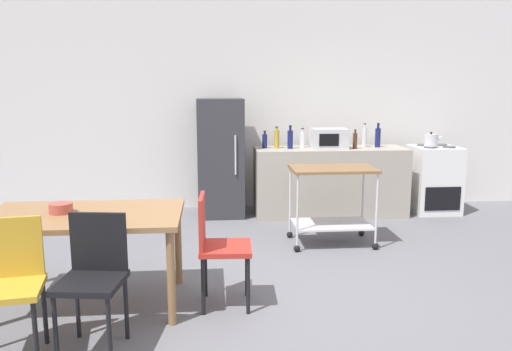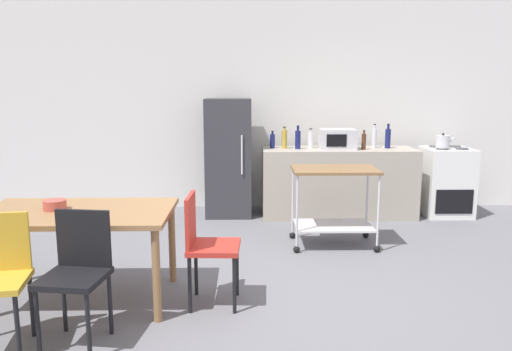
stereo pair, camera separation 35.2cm
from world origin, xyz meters
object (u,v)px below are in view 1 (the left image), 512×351
(chair_mustard, at_px, (10,279))
(chair_red, at_px, (217,242))
(bottle_vinegar, at_px, (302,140))
(bottle_soda, at_px, (277,139))
(stove_oven, at_px, (434,179))
(fruit_bowl, at_px, (61,208))
(refrigerator, at_px, (221,158))
(bottle_hot_sauce, at_px, (364,137))
(bottle_sparkling_water, at_px, (265,141))
(microwave, at_px, (329,138))
(chair_black, at_px, (94,272))
(dining_table, at_px, (84,223))
(bottle_wine, at_px, (355,140))
(kitchen_cart, at_px, (332,193))
(kettle, at_px, (431,140))
(bottle_olive_oil, at_px, (378,137))
(bottle_soy_sauce, at_px, (290,139))

(chair_mustard, distance_m, chair_red, 1.46)
(chair_mustard, xyz_separation_m, bottle_vinegar, (2.48, 3.44, 0.49))
(bottle_soda, bearing_deg, stove_oven, -0.77)
(fruit_bowl, bearing_deg, chair_mustard, -98.73)
(refrigerator, bearing_deg, bottle_hot_sauce, -0.65)
(bottle_sparkling_water, height_order, microwave, microwave)
(fruit_bowl, bearing_deg, chair_black, -60.56)
(dining_table, distance_m, bottle_wine, 3.85)
(kitchen_cart, bearing_deg, kettle, 36.35)
(chair_red, xyz_separation_m, bottle_olive_oil, (2.18, 2.78, 0.52))
(chair_mustard, xyz_separation_m, microwave, (2.82, 3.34, 0.51))
(bottle_soy_sauce, height_order, bottle_wine, bottle_soy_sauce)
(bottle_sparkling_water, distance_m, microwave, 0.84)
(bottle_wine, xyz_separation_m, bottle_olive_oil, (0.35, 0.13, 0.03))
(dining_table, distance_m, bottle_sparkling_water, 3.21)
(bottle_soda, xyz_separation_m, bottle_vinegar, (0.35, 0.02, -0.02))
(bottle_vinegar, bearing_deg, bottle_sparkling_water, 179.96)
(dining_table, relative_size, bottle_vinegar, 5.77)
(stove_oven, distance_m, kettle, 0.57)
(dining_table, distance_m, bottle_olive_oil, 4.20)
(dining_table, height_order, bottle_olive_oil, bottle_olive_oil)
(chair_red, relative_size, bottle_sparkling_water, 3.87)
(dining_table, distance_m, stove_oven, 4.82)
(bottle_sparkling_water, bearing_deg, stove_oven, -1.26)
(stove_oven, bearing_deg, bottle_sparkling_water, 178.74)
(bottle_wine, bearing_deg, bottle_sparkling_water, 172.32)
(bottle_soda, distance_m, bottle_soy_sauce, 0.18)
(chair_red, bearing_deg, bottle_hot_sauce, -33.28)
(fruit_bowl, bearing_deg, kitchen_cart, 28.90)
(fruit_bowl, bearing_deg, stove_oven, 32.23)
(bottle_olive_oil, xyz_separation_m, kettle, (0.68, -0.12, -0.03))
(kettle, bearing_deg, bottle_sparkling_water, 176.11)
(microwave, xyz_separation_m, bottle_olive_oil, (0.68, 0.07, 0.01))
(microwave, height_order, bottle_hot_sauce, bottle_hot_sauce)
(chair_mustard, bearing_deg, microwave, 41.07)
(stove_oven, xyz_separation_m, bottle_vinegar, (-1.82, 0.05, 0.55))
(bottle_wine, bearing_deg, kitchen_cart, -116.01)
(dining_table, height_order, bottle_soda, bottle_soda)
(chair_mustard, relative_size, kitchen_cart, 0.98)
(stove_oven, xyz_separation_m, microwave, (-1.48, -0.05, 0.58))
(chair_black, xyz_separation_m, bottle_hot_sauce, (2.82, 3.38, 0.51))
(bottle_vinegar, bearing_deg, stove_oven, -1.60)
(microwave, bearing_deg, kettle, -2.13)
(bottle_hot_sauce, distance_m, fruit_bowl, 4.20)
(refrigerator, distance_m, bottle_vinegar, 1.11)
(dining_table, distance_m, microwave, 3.66)
(dining_table, xyz_separation_m, bottle_hot_sauce, (3.03, 2.72, 0.36))
(dining_table, distance_m, fruit_bowl, 0.21)
(chair_black, xyz_separation_m, bottle_wine, (2.65, 3.21, 0.49))
(dining_table, xyz_separation_m, chair_red, (1.03, -0.09, -0.15))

